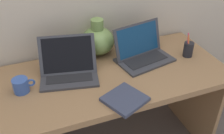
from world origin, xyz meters
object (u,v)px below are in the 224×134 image
object	(u,v)px
laptop_right	(141,51)
laptop_left	(69,66)
green_vase	(98,40)
coffee_mug	(21,85)
notebook_stack	(125,99)
pen_cup	(188,49)

from	to	relation	value
laptop_right	laptop_left	bearing A→B (deg)	-179.10
laptop_left	green_vase	world-z (taller)	green_vase
laptop_left	coffee_mug	world-z (taller)	laptop_left
green_vase	notebook_stack	world-z (taller)	green_vase
green_vase	laptop_right	bearing A→B (deg)	-35.14
laptop_left	pen_cup	world-z (taller)	laptop_left
green_vase	notebook_stack	distance (m)	0.54
notebook_stack	pen_cup	world-z (taller)	pen_cup
green_vase	coffee_mug	size ratio (longest dim) A/B	2.00
coffee_mug	laptop_left	bearing A→B (deg)	13.06
coffee_mug	pen_cup	world-z (taller)	pen_cup
laptop_left	pen_cup	size ratio (longest dim) A/B	2.24
pen_cup	coffee_mug	bearing A→B (deg)	179.44
coffee_mug	pen_cup	xyz separation A→B (m)	(1.09, -0.01, 0.01)
laptop_right	coffee_mug	bearing A→B (deg)	-174.58
coffee_mug	laptop_right	bearing A→B (deg)	5.42
laptop_left	laptop_right	world-z (taller)	laptop_right
green_vase	coffee_mug	world-z (taller)	green_vase
laptop_left	notebook_stack	world-z (taller)	laptop_left
laptop_left	notebook_stack	bearing A→B (deg)	-57.39
laptop_left	laptop_right	bearing A→B (deg)	0.90
green_vase	coffee_mug	xyz separation A→B (m)	(-0.53, -0.25, -0.06)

